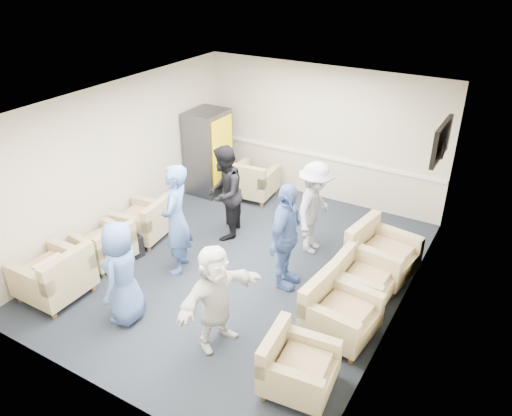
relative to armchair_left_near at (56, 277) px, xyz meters
The scene contains 25 objects.
floor 2.84m from the armchair_left_near, 46.92° to the left, with size 6.00×6.00×0.00m, color black.
ceiling 3.66m from the armchair_left_near, 46.92° to the left, with size 6.00×6.00×0.00m, color white.
back_wall 5.50m from the armchair_left_near, 69.18° to the left, with size 5.00×0.02×2.70m, color beige.
front_wall 2.36m from the armchair_left_near, 26.15° to the right, with size 5.00×0.02×2.70m, color beige.
left_wall 2.35m from the armchair_left_near, 105.69° to the left, with size 0.02×6.00×2.70m, color beige.
right_wall 4.98m from the armchair_left_near, 24.93° to the left, with size 0.02×6.00×2.70m, color beige.
chair_rail 5.42m from the armchair_left_near, 69.11° to the left, with size 4.98×0.04×0.06m, color white.
tv 6.06m from the armchair_left_near, 41.49° to the left, with size 0.10×1.00×0.58m.
armchair_left_near is the anchor object (origin of this frame).
armchair_left_mid 1.04m from the armchair_left_near, 92.36° to the left, with size 0.85×0.85×0.61m.
armchair_left_far 1.94m from the armchair_left_near, 90.63° to the left, with size 0.91×0.91×0.65m.
armchair_right_near 3.78m from the armchair_left_near, ahead, with size 0.87×0.87×0.63m.
armchair_right_midnear 4.07m from the armchair_left_near, 19.16° to the left, with size 0.94×0.94×0.68m.
armchair_right_midfar 4.44m from the armchair_left_near, 30.01° to the left, with size 0.81×0.81×0.63m.
armchair_right_far 4.88m from the armchair_left_near, 37.11° to the left, with size 1.05×1.05×0.74m.
armchair_corner 4.37m from the armchair_left_near, 79.81° to the left, with size 0.93×0.93×0.69m.
vending_machine 4.17m from the armchair_left_near, 92.36° to the left, with size 0.71×0.82×1.74m.
backpack 1.45m from the armchair_left_near, 82.31° to the left, with size 0.29×0.24×0.45m.
pillow 0.18m from the armchair_left_near, behind, with size 0.46×0.35×0.13m, color silver.
person_front_left 1.27m from the armchair_left_near, ahead, with size 0.74×0.48×1.52m, color #4563A6.
person_mid_left 1.93m from the armchair_left_near, 54.02° to the left, with size 0.66×0.43×1.81m, color #4563A6.
person_back_left 3.02m from the armchair_left_near, 67.54° to the left, with size 0.82×0.64×1.70m, color black.
person_back_right 4.13m from the armchair_left_near, 48.97° to the left, with size 1.04×0.60×1.61m, color silver.
person_mid_right 3.41m from the armchair_left_near, 35.87° to the left, with size 1.00×0.41×1.70m, color #4563A6.
person_front_right 2.61m from the armchair_left_near, ahead, with size 1.36×0.43×1.47m, color silver.
Camera 1 is at (3.61, -5.72, 4.67)m, focal length 35.00 mm.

